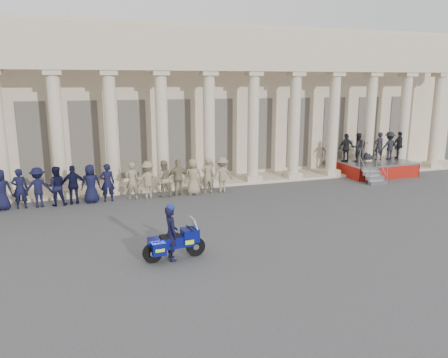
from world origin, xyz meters
TOP-DOWN VIEW (x-y plane):
  - ground at (0.00, 0.00)m, footprint 90.00×90.00m
  - building at (-0.00, 14.74)m, footprint 40.00×12.50m
  - officer_rank at (-6.07, 6.46)m, footprint 16.39×0.71m
  - reviewing_stand at (12.04, 7.75)m, footprint 5.04×4.12m
  - motorcycle at (-2.74, -1.59)m, footprint 2.12×0.88m
  - rider at (-2.86, -1.61)m, footprint 0.49×0.70m

SIDE VIEW (x-z plane):
  - ground at x=0.00m, z-range 0.00..0.00m
  - motorcycle at x=-2.74m, z-range -0.09..1.27m
  - officer_rank at x=-6.07m, z-range 0.00..1.88m
  - rider at x=-2.86m, z-range -0.01..1.90m
  - reviewing_stand at x=12.04m, z-range 0.15..2.79m
  - building at x=0.00m, z-range 0.02..9.02m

